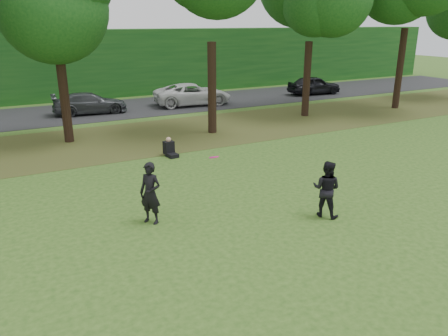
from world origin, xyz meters
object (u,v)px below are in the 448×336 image
player_right (326,189)px  frisbee (214,157)px  seated_person (170,149)px  player_left (150,193)px

player_right → frisbee: 3.59m
frisbee → seated_person: (1.32, 7.01, -1.75)m
player_left → seated_person: size_ratio=2.20×
player_left → seated_person: (2.86, 5.99, -0.60)m
player_left → frisbee: frisbee is taller
frisbee → seated_person: bearing=79.3°
player_left → seated_person: bearing=115.6°
frisbee → player_right: bearing=-16.4°
player_left → seated_person: player_left is taller
seated_person → player_left: bearing=-123.3°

